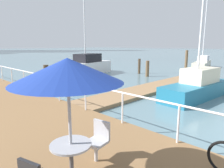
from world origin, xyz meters
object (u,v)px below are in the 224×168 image
at_px(moored_boat_2, 197,86).
at_px(moored_boat_3, 202,63).
at_px(cafe_chair_0, 99,138).
at_px(cafe_table_round, 71,147).
at_px(patio_umbrella, 68,71).
at_px(moored_boat_4, 86,66).

relative_size(moored_boat_2, moored_boat_3, 0.94).
bearing_deg(cafe_chair_0, cafe_table_round, -170.37).
bearing_deg(moored_boat_2, cafe_table_round, -171.63).
relative_size(moored_boat_2, patio_umbrella, 3.61).
relative_size(moored_boat_4, cafe_chair_0, 10.00).
xyz_separation_m(moored_boat_2, patio_umbrella, (-9.49, -1.40, 1.86)).
relative_size(moored_boat_4, cafe_table_round, 11.25).
height_order(moored_boat_2, moored_boat_4, moored_boat_4).
relative_size(moored_boat_3, patio_umbrella, 3.83).
distance_m(patio_umbrella, cafe_chair_0, 1.83).
bearing_deg(moored_boat_2, cafe_chair_0, -171.75).
distance_m(moored_boat_3, patio_umbrella, 26.21).
relative_size(moored_boat_3, cafe_chair_0, 10.13).
bearing_deg(moored_boat_2, moored_boat_3, 20.01).
distance_m(moored_boat_2, moored_boat_4, 12.10).
height_order(moored_boat_2, moored_boat_3, moored_boat_3).
bearing_deg(cafe_chair_0, patio_umbrella, -170.37).
relative_size(moored_boat_2, cafe_chair_0, 9.55).
xyz_separation_m(cafe_table_round, cafe_chair_0, (0.84, 0.14, -0.14)).
distance_m(moored_boat_3, moored_boat_4, 15.56).
height_order(moored_boat_4, cafe_table_round, moored_boat_4).
height_order(moored_boat_4, cafe_chair_0, moored_boat_4).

